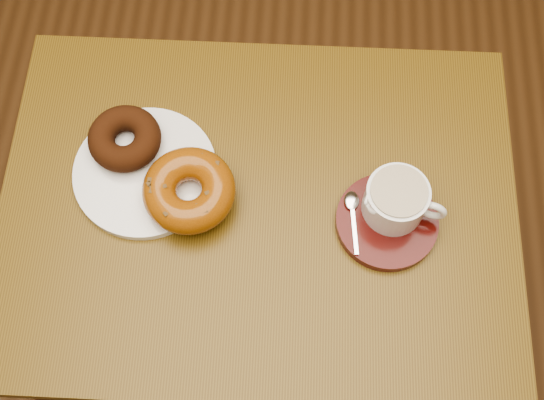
# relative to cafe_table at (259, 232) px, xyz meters

# --- Properties ---
(ground) EXTENTS (6.00, 6.00, 0.00)m
(ground) POSITION_rel_cafe_table_xyz_m (-0.27, -0.18, -0.58)
(ground) COLOR #503219
(ground) RESTS_ON ground
(cafe_table) EXTENTS (0.74, 0.56, 0.69)m
(cafe_table) POSITION_rel_cafe_table_xyz_m (0.00, 0.00, 0.00)
(cafe_table) COLOR brown
(cafe_table) RESTS_ON ground
(donut_plate) EXTENTS (0.25, 0.25, 0.01)m
(donut_plate) POSITION_rel_cafe_table_xyz_m (-0.16, 0.04, 0.12)
(donut_plate) COLOR white
(donut_plate) RESTS_ON cafe_table
(donut_cinnamon) EXTENTS (0.10, 0.10, 0.04)m
(donut_cinnamon) POSITION_rel_cafe_table_xyz_m (-0.19, 0.08, 0.14)
(donut_cinnamon) COLOR #35190A
(donut_cinnamon) RESTS_ON donut_plate
(donut_caramel) EXTENTS (0.13, 0.13, 0.05)m
(donut_caramel) POSITION_rel_cafe_table_xyz_m (-0.09, 0.00, 0.15)
(donut_caramel) COLOR #8C4A0F
(donut_caramel) RESTS_ON donut_plate
(saucer) EXTENTS (0.15, 0.15, 0.02)m
(saucer) POSITION_rel_cafe_table_xyz_m (0.18, -0.02, 0.12)
(saucer) COLOR #3C0A08
(saucer) RESTS_ON cafe_table
(coffee_cup) EXTENTS (0.11, 0.09, 0.06)m
(coffee_cup) POSITION_rel_cafe_table_xyz_m (0.19, -0.00, 0.15)
(coffee_cup) COLOR white
(coffee_cup) RESTS_ON saucer
(teaspoon) EXTENTS (0.02, 0.09, 0.01)m
(teaspoon) POSITION_rel_cafe_table_xyz_m (0.13, -0.00, 0.13)
(teaspoon) COLOR silver
(teaspoon) RESTS_ON saucer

